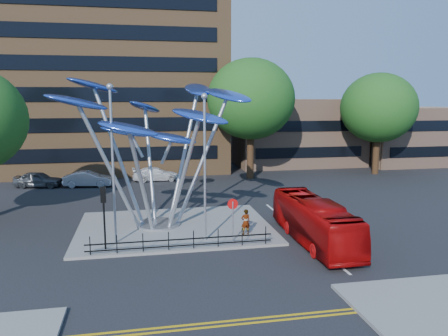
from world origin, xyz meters
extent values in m
plane|color=black|center=(0.00, 0.00, 0.00)|extent=(120.00, 120.00, 0.00)
cube|color=slate|center=(-1.00, 6.00, 0.07)|extent=(12.00, 9.00, 0.15)
cube|color=gold|center=(0.00, -6.00, 0.01)|extent=(40.00, 0.12, 0.01)
cube|color=gold|center=(0.00, -6.30, 0.01)|extent=(40.00, 0.12, 0.01)
cube|color=brown|center=(-6.00, 32.00, 15.00)|extent=(25.00, 15.00, 30.00)
cube|color=tan|center=(16.00, 30.00, 4.00)|extent=(15.00, 8.00, 8.00)
cube|color=tan|center=(30.00, 28.00, 3.50)|extent=(12.00, 8.00, 7.00)
cylinder|color=black|center=(8.00, 22.00, 2.86)|extent=(0.70, 0.70, 5.72)
ellipsoid|color=#154614|center=(8.00, 22.00, 8.06)|extent=(8.80, 8.80, 8.10)
cylinder|color=black|center=(22.00, 22.00, 2.53)|extent=(0.70, 0.70, 5.06)
ellipsoid|color=#154614|center=(22.00, 22.00, 7.13)|extent=(8.00, 8.00, 7.36)
cylinder|color=#9EA0A5|center=(-2.00, 6.50, 0.21)|extent=(2.80, 2.80, 0.12)
cylinder|color=#9EA0A5|center=(-3.20, 5.90, 4.05)|extent=(0.24, 0.24, 7.80)
ellipsoid|color=blue|center=(-6.40, 4.90, 7.95)|extent=(3.92, 2.95, 1.39)
cylinder|color=#9EA0A5|center=(-2.40, 5.50, 3.35)|extent=(0.24, 0.24, 6.40)
ellipsoid|color=blue|center=(-3.60, 3.30, 6.55)|extent=(3.47, 1.78, 1.31)
cylinder|color=#9EA0A5|center=(-1.40, 5.70, 3.65)|extent=(0.24, 0.24, 7.00)
ellipsoid|color=blue|center=(0.40, 4.10, 7.15)|extent=(3.81, 3.11, 1.36)
cylinder|color=#9EA0A5|center=(-0.80, 6.50, 4.25)|extent=(0.24, 0.24, 8.20)
ellipsoid|color=blue|center=(2.60, 6.90, 8.35)|extent=(3.52, 4.06, 1.44)
cylinder|color=#9EA0A5|center=(-1.20, 7.40, 4.45)|extent=(0.24, 0.24, 8.60)
ellipsoid|color=blue|center=(1.00, 9.40, 8.75)|extent=(2.21, 3.79, 1.39)
cylinder|color=#9EA0A5|center=(-2.20, 7.50, 3.85)|extent=(0.24, 0.24, 7.40)
ellipsoid|color=blue|center=(-2.60, 10.10, 7.55)|extent=(3.02, 3.71, 1.34)
cylinder|color=#9EA0A5|center=(-3.00, 6.90, 4.55)|extent=(0.24, 0.24, 8.80)
ellipsoid|color=blue|center=(-5.80, 8.30, 8.95)|extent=(3.88, 3.60, 1.42)
ellipsoid|color=blue|center=(-3.80, 6.70, 6.15)|extent=(3.40, 1.96, 1.13)
ellipsoid|color=blue|center=(-1.10, 6.10, 5.75)|extent=(3.39, 2.16, 1.11)
cylinder|color=#9EA0A5|center=(-4.50, 3.50, 4.40)|extent=(0.14, 0.14, 8.50)
sphere|color=#9EA0A5|center=(-4.50, 3.50, 8.77)|extent=(0.36, 0.36, 0.36)
cylinder|color=#9EA0A5|center=(0.50, 3.00, 4.15)|extent=(0.14, 0.14, 8.00)
sphere|color=#9EA0A5|center=(0.50, 3.00, 8.27)|extent=(0.36, 0.36, 0.36)
cylinder|color=black|center=(-5.00, 2.50, 1.75)|extent=(0.10, 0.10, 3.20)
cube|color=black|center=(-5.00, 2.50, 3.15)|extent=(0.28, 0.18, 0.85)
sphere|color=#FF0C0C|center=(-5.00, 2.50, 3.43)|extent=(0.18, 0.18, 0.18)
cylinder|color=#9EA0A5|center=(2.00, 2.50, 1.30)|extent=(0.08, 0.08, 2.30)
cylinder|color=red|center=(2.00, 2.53, 2.30)|extent=(0.60, 0.04, 0.60)
cube|color=white|center=(2.00, 2.55, 2.30)|extent=(0.42, 0.03, 0.10)
cylinder|color=black|center=(-5.70, 1.70, 0.65)|extent=(0.05, 0.05, 1.00)
cylinder|color=black|center=(-4.36, 1.70, 0.65)|extent=(0.05, 0.05, 1.00)
cylinder|color=black|center=(-3.01, 1.70, 0.65)|extent=(0.05, 0.05, 1.00)
cylinder|color=black|center=(-1.67, 1.70, 0.65)|extent=(0.05, 0.05, 1.00)
cylinder|color=black|center=(-0.33, 1.70, 0.65)|extent=(0.05, 0.05, 1.00)
cylinder|color=black|center=(1.01, 1.70, 0.65)|extent=(0.05, 0.05, 1.00)
cylinder|color=black|center=(2.36, 1.70, 0.65)|extent=(0.05, 0.05, 1.00)
cylinder|color=black|center=(3.70, 1.70, 0.65)|extent=(0.05, 0.05, 1.00)
cube|color=black|center=(-1.00, 1.70, 0.70)|extent=(10.00, 0.06, 0.06)
cube|color=black|center=(-1.00, 1.70, 0.35)|extent=(10.00, 0.06, 0.06)
imported|color=#A40707|center=(6.60, 1.84, 1.26)|extent=(2.16, 9.04, 2.52)
imported|color=gray|center=(3.00, 3.54, 0.92)|extent=(0.60, 0.44, 1.54)
imported|color=#42464A|center=(-12.33, 21.32, 0.73)|extent=(4.51, 2.43, 1.46)
imported|color=#A3A5AA|center=(-7.83, 20.68, 0.73)|extent=(4.55, 2.02, 1.45)
imported|color=silver|center=(-1.56, 22.51, 0.67)|extent=(4.71, 2.20, 1.33)
camera|label=1|loc=(-3.00, -20.76, 8.21)|focal=35.00mm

